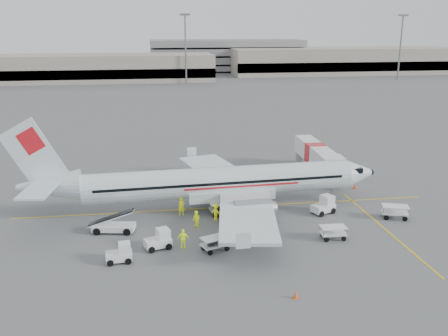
{
  "coord_description": "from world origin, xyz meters",
  "views": [
    {
      "loc": [
        -7.84,
        -49.38,
        18.73
      ],
      "look_at": [
        0.0,
        2.0,
        3.8
      ],
      "focal_mm": 40.0,
      "sensor_mm": 36.0,
      "label": 1
    }
  ],
  "objects": [
    {
      "name": "stripe_lead",
      "position": [
        0.0,
        0.0,
        0.01
      ],
      "size": [
        44.0,
        0.2,
        0.01
      ],
      "primitive_type": "cube",
      "color": "yellow",
      "rests_on": "ground"
    },
    {
      "name": "cart_empty_a",
      "position": [
        8.26,
        -9.52,
        0.61
      ],
      "size": [
        2.35,
        1.42,
        1.21
      ],
      "primitive_type": null,
      "rotation": [
        0.0,
        0.0,
        -0.02
      ],
      "color": "white",
      "rests_on": "ground"
    },
    {
      "name": "crew_c",
      "position": [
        -1.63,
        -3.46,
        0.87
      ],
      "size": [
        1.23,
        1.27,
        1.74
      ],
      "primitive_type": "imported",
      "rotation": [
        0.0,
        0.0,
        2.3
      ],
      "color": "#E8FF11",
      "rests_on": "ground"
    },
    {
      "name": "terminal_west",
      "position": [
        -40.0,
        130.0,
        4.5
      ],
      "size": [
        110.0,
        22.0,
        9.0
      ],
      "primitive_type": null,
      "color": "gray",
      "rests_on": "ground"
    },
    {
      "name": "parking_garage",
      "position": [
        25.0,
        160.0,
        7.0
      ],
      "size": [
        62.0,
        24.0,
        14.0
      ],
      "primitive_type": null,
      "color": "slate",
      "rests_on": "ground"
    },
    {
      "name": "jet_bridge",
      "position": [
        13.1,
        10.07,
        2.05
      ],
      "size": [
        3.27,
        15.68,
        4.1
      ],
      "primitive_type": null,
      "rotation": [
        0.0,
        0.0,
        -0.02
      ],
      "color": "white",
      "rests_on": "ground"
    },
    {
      "name": "cone_stbd",
      "position": [
        1.96,
        -18.94,
        0.3
      ],
      "size": [
        0.37,
        0.37,
        0.6
      ],
      "primitive_type": "cone",
      "color": "#E45516",
      "rests_on": "ground"
    },
    {
      "name": "cone_port",
      "position": [
        -3.06,
        19.6,
        0.33
      ],
      "size": [
        0.4,
        0.4,
        0.65
      ],
      "primitive_type": "cone",
      "color": "#E45516",
      "rests_on": "ground"
    },
    {
      "name": "crew_a",
      "position": [
        -4.92,
        -1.5,
        0.94
      ],
      "size": [
        0.73,
        0.52,
        1.87
      ],
      "primitive_type": "imported",
      "rotation": [
        0.0,
        0.0,
        0.12
      ],
      "color": "#E8FF11",
      "rests_on": "ground"
    },
    {
      "name": "crew_d",
      "position": [
        -5.32,
        -9.36,
        0.86
      ],
      "size": [
        1.04,
        0.5,
        1.73
      ],
      "primitive_type": "imported",
      "rotation": [
        0.0,
        0.0,
        3.06
      ],
      "color": "#E8FF11",
      "rests_on": "ground"
    },
    {
      "name": "cart_loaded_b",
      "position": [
        -2.65,
        -10.31,
        0.62
      ],
      "size": [
        2.73,
        2.18,
        1.24
      ],
      "primitive_type": null,
      "rotation": [
        0.0,
        0.0,
        0.38
      ],
      "color": "white",
      "rests_on": "ground"
    },
    {
      "name": "cart_empty_b",
      "position": [
        16.21,
        -5.65,
        0.67
      ],
      "size": [
        2.91,
        2.24,
        1.34
      ],
      "primitive_type": null,
      "rotation": [
        0.0,
        0.0,
        -0.32
      ],
      "color": "white",
      "rests_on": "ground"
    },
    {
      "name": "terminal_east",
      "position": [
        70.0,
        145.0,
        5.0
      ],
      "size": [
        90.0,
        26.0,
        10.0
      ],
      "primitive_type": null,
      "color": "gray",
      "rests_on": "ground"
    },
    {
      "name": "ground",
      "position": [
        0.0,
        0.0,
        0.0
      ],
      "size": [
        360.0,
        360.0,
        0.0
      ],
      "primitive_type": "plane",
      "color": "#56595B"
    },
    {
      "name": "mast_east",
      "position": [
        80.0,
        118.0,
        11.0
      ],
      "size": [
        3.2,
        1.2,
        22.0
      ],
      "primitive_type": null,
      "color": "slate",
      "rests_on": "ground"
    },
    {
      "name": "treeline",
      "position": [
        0.0,
        175.0,
        3.0
      ],
      "size": [
        300.0,
        3.0,
        6.0
      ],
      "primitive_type": null,
      "color": "black",
      "rests_on": "ground"
    },
    {
      "name": "cart_loaded_a",
      "position": [
        -0.82,
        -2.0,
        0.65
      ],
      "size": [
        2.6,
        1.67,
        1.3
      ],
      "primitive_type": null,
      "rotation": [
        0.0,
        0.0,
        0.08
      ],
      "color": "white",
      "rests_on": "ground"
    },
    {
      "name": "tug_mid",
      "position": [
        -7.53,
        -9.16,
        0.87
      ],
      "size": [
        2.53,
        1.89,
        1.74
      ],
      "primitive_type": null,
      "rotation": [
        0.0,
        0.0,
        0.3
      ],
      "color": "white",
      "rests_on": "ground"
    },
    {
      "name": "cone_nose",
      "position": [
        16.03,
        3.9,
        0.35
      ],
      "size": [
        0.43,
        0.43,
        0.7
      ],
      "primitive_type": "cone",
      "color": "#E45516",
      "rests_on": "ground"
    },
    {
      "name": "tug_aft",
      "position": [
        -10.74,
        -11.29,
        0.81
      ],
      "size": [
        2.19,
        1.36,
        1.63
      ],
      "primitive_type": null,
      "rotation": [
        0.0,
        0.0,
        0.07
      ],
      "color": "white",
      "rests_on": "ground"
    },
    {
      "name": "tug_fore",
      "position": [
        9.54,
        -3.21,
        0.92
      ],
      "size": [
        2.72,
        2.21,
        1.83
      ],
      "primitive_type": null,
      "rotation": [
        0.0,
        0.0,
        0.42
      ],
      "color": "white",
      "rests_on": "ground"
    },
    {
      "name": "stripe_cross",
      "position": [
        14.0,
        -8.0,
        0.01
      ],
      "size": [
        0.2,
        20.0,
        0.01
      ],
      "primitive_type": "cube",
      "color": "yellow",
      "rests_on": "ground"
    },
    {
      "name": "belt_loader",
      "position": [
        -11.53,
        -4.91,
        1.4
      ],
      "size": [
        5.45,
        2.86,
        2.81
      ],
      "primitive_type": null,
      "rotation": [
        0.0,
        0.0,
        -0.18
      ],
      "color": "white",
      "rests_on": "ground"
    },
    {
      "name": "crew_b",
      "position": [
        -3.74,
        -4.92,
        0.81
      ],
      "size": [
        0.96,
        1.0,
        1.63
      ],
      "primitive_type": "imported",
      "rotation": [
        0.0,
        0.0,
        -0.96
      ],
      "color": "#E8FF11",
      "rests_on": "ground"
    },
    {
      "name": "aircraft",
      "position": [
        -0.74,
        -0.29,
        5.11
      ],
      "size": [
        38.51,
        30.92,
        10.22
      ],
      "primitive_type": null,
      "rotation": [
        0.0,
        0.0,
        0.05
      ],
      "color": "white",
      "rests_on": "ground"
    },
    {
      "name": "mast_center",
      "position": [
        5.0,
        118.0,
        11.0
      ],
      "size": [
        3.2,
        1.2,
        22.0
      ],
      "primitive_type": null,
      "color": "slate",
      "rests_on": "ground"
    }
  ]
}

